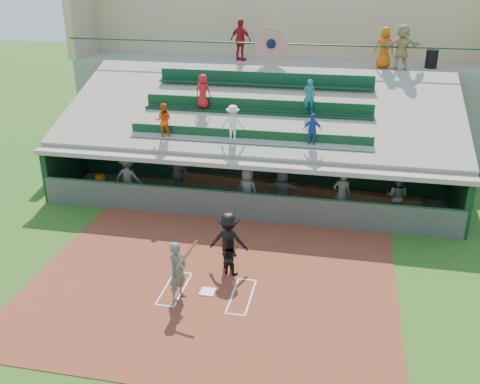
% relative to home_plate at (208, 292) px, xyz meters
% --- Properties ---
extents(ground, '(100.00, 100.00, 0.00)m').
position_rel_home_plate_xyz_m(ground, '(0.00, 0.00, -0.04)').
color(ground, '#234E16').
rests_on(ground, ground).
extents(dirt_slab, '(11.00, 9.00, 0.02)m').
position_rel_home_plate_xyz_m(dirt_slab, '(0.00, 0.50, -0.03)').
color(dirt_slab, maroon).
rests_on(dirt_slab, ground).
extents(home_plate, '(0.43, 0.43, 0.03)m').
position_rel_home_plate_xyz_m(home_plate, '(0.00, 0.00, 0.00)').
color(home_plate, silver).
rests_on(home_plate, dirt_slab).
extents(batters_box_chalk, '(2.65, 1.85, 0.01)m').
position_rel_home_plate_xyz_m(batters_box_chalk, '(0.00, 0.00, -0.01)').
color(batters_box_chalk, white).
rests_on(batters_box_chalk, dirt_slab).
extents(dugout_floor, '(16.00, 3.50, 0.04)m').
position_rel_home_plate_xyz_m(dugout_floor, '(0.00, 6.75, -0.02)').
color(dugout_floor, gray).
rests_on(dugout_floor, ground).
extents(concourse_slab, '(20.00, 3.00, 4.60)m').
position_rel_home_plate_xyz_m(concourse_slab, '(0.00, 13.50, 2.26)').
color(concourse_slab, gray).
rests_on(concourse_slab, ground).
extents(grandstand, '(20.40, 10.40, 7.80)m').
position_rel_home_plate_xyz_m(grandstand, '(-0.01, 10.51, 2.23)').
color(grandstand, '#4E534E').
rests_on(grandstand, ground).
extents(batter_at_plate, '(0.94, 0.80, 1.95)m').
position_rel_home_plate_xyz_m(batter_at_plate, '(-0.73, -0.46, 0.90)').
color(batter_at_plate, '#50524E').
rests_on(batter_at_plate, dirt_slab).
extents(catcher, '(0.65, 0.56, 1.14)m').
position_rel_home_plate_xyz_m(catcher, '(0.41, 1.18, 0.56)').
color(catcher, black).
rests_on(catcher, dirt_slab).
extents(home_umpire, '(1.24, 0.74, 1.88)m').
position_rel_home_plate_xyz_m(home_umpire, '(0.30, 1.55, 0.92)').
color(home_umpire, black).
rests_on(home_umpire, dirt_slab).
extents(dugout_bench, '(13.41, 2.15, 0.40)m').
position_rel_home_plate_xyz_m(dugout_bench, '(0.13, 8.11, 0.21)').
color(dugout_bench, olive).
rests_on(dugout_bench, dugout_floor).
extents(white_table, '(0.74, 0.57, 0.62)m').
position_rel_home_plate_xyz_m(white_table, '(-5.99, 5.86, 0.32)').
color(white_table, white).
rests_on(white_table, dugout_floor).
extents(water_cooler, '(0.37, 0.37, 0.37)m').
position_rel_home_plate_xyz_m(water_cooler, '(-6.04, 5.83, 0.81)').
color(water_cooler, '#C55C0B').
rests_on(water_cooler, white_table).
extents(dugout_player_a, '(1.31, 0.83, 1.93)m').
position_rel_home_plate_xyz_m(dugout_player_a, '(-4.82, 5.91, 0.97)').
color(dugout_player_a, '#535551').
rests_on(dugout_player_a, dugout_floor).
extents(dugout_player_b, '(1.19, 0.77, 1.89)m').
position_rel_home_plate_xyz_m(dugout_player_b, '(-2.98, 6.71, 0.95)').
color(dugout_player_b, '#525550').
rests_on(dugout_player_b, dugout_floor).
extents(dugout_player_c, '(1.02, 0.87, 1.77)m').
position_rel_home_plate_xyz_m(dugout_player_c, '(0.10, 5.74, 0.89)').
color(dugout_player_c, '#5D605A').
rests_on(dugout_player_c, dugout_floor).
extents(dugout_player_d, '(1.56, 0.62, 1.64)m').
position_rel_home_plate_xyz_m(dugout_player_d, '(1.39, 6.25, 0.82)').
color(dugout_player_d, '#5E605B').
rests_on(dugout_player_d, dugout_floor).
extents(dugout_player_e, '(0.73, 0.53, 1.86)m').
position_rel_home_plate_xyz_m(dugout_player_e, '(3.67, 5.92, 0.94)').
color(dugout_player_e, '#565853').
rests_on(dugout_player_e, dugout_floor).
extents(dugout_player_f, '(1.00, 0.88, 1.72)m').
position_rel_home_plate_xyz_m(dugout_player_f, '(5.72, 6.35, 0.87)').
color(dugout_player_f, '#565853').
rests_on(dugout_player_f, dugout_floor).
extents(trash_bin, '(0.53, 0.53, 0.80)m').
position_rel_home_plate_xyz_m(trash_bin, '(7.20, 12.87, 4.96)').
color(trash_bin, black).
rests_on(trash_bin, concourse_slab).
extents(concourse_staff_a, '(1.24, 0.87, 1.95)m').
position_rel_home_plate_xyz_m(concourse_staff_a, '(-1.66, 13.16, 5.54)').
color(concourse_staff_a, '#AB131F').
rests_on(concourse_staff_a, concourse_slab).
extents(concourse_staff_b, '(0.96, 0.69, 1.81)m').
position_rel_home_plate_xyz_m(concourse_staff_b, '(5.05, 12.43, 5.47)').
color(concourse_staff_b, '#D9560C').
rests_on(concourse_staff_b, concourse_slab).
extents(concourse_staff_c, '(1.92, 1.06, 1.97)m').
position_rel_home_plate_xyz_m(concourse_staff_c, '(5.78, 12.16, 5.55)').
color(concourse_staff_c, tan).
rests_on(concourse_staff_c, concourse_slab).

